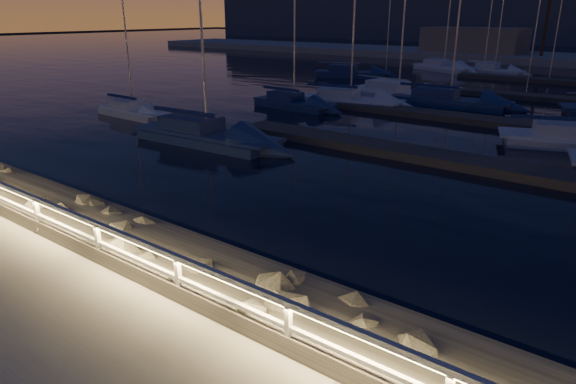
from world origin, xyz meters
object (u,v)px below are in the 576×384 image
(sailboat_g, at_px, (447,100))
(sailboat_i, at_px, (350,73))
(sailboat_b, at_px, (204,134))
(sailboat_m, at_px, (493,70))
(sailboat_e, at_px, (292,102))
(sailboat_f, at_px, (348,99))
(guard_rail, at_px, (146,253))
(sailboat_a, at_px, (132,110))
(sailboat_n, at_px, (442,67))
(sailboat_j, at_px, (396,92))

(sailboat_g, bearing_deg, sailboat_i, 138.01)
(sailboat_b, xyz_separation_m, sailboat_m, (1.79, 43.04, -0.05))
(sailboat_b, bearing_deg, sailboat_m, 84.37)
(sailboat_e, distance_m, sailboat_m, 32.11)
(sailboat_b, relative_size, sailboat_f, 1.10)
(guard_rail, xyz_separation_m, sailboat_f, (-10.95, 26.66, -0.93))
(sailboat_a, bearing_deg, sailboat_f, 55.12)
(sailboat_a, bearing_deg, sailboat_e, 55.36)
(sailboat_b, height_order, sailboat_i, sailboat_b)
(sailboat_f, distance_m, sailboat_n, 27.97)
(sailboat_e, distance_m, sailboat_j, 9.63)
(sailboat_b, xyz_separation_m, sailboat_i, (-9.27, 30.16, -0.00))
(sailboat_e, relative_size, sailboat_j, 0.77)
(guard_rail, bearing_deg, sailboat_e, 120.24)
(sailboat_e, relative_size, sailboat_f, 0.85)
(sailboat_g, distance_m, sailboat_n, 25.39)
(guard_rail, xyz_separation_m, sailboat_e, (-13.53, 23.22, -0.96))
(sailboat_n, bearing_deg, sailboat_g, -43.82)
(guard_rail, bearing_deg, sailboat_g, 99.24)
(sailboat_n, bearing_deg, sailboat_a, -73.94)
(sailboat_e, relative_size, sailboat_g, 0.78)
(guard_rail, bearing_deg, sailboat_m, 99.37)
(sailboat_g, height_order, sailboat_n, sailboat_g)
(sailboat_m, bearing_deg, sailboat_g, -73.51)
(sailboat_e, height_order, sailboat_n, sailboat_n)
(sailboat_g, xyz_separation_m, sailboat_j, (-4.67, 1.13, 0.03))
(sailboat_b, height_order, sailboat_n, sailboat_b)
(sailboat_a, bearing_deg, sailboat_j, 61.18)
(sailboat_g, xyz_separation_m, sailboat_i, (-15.10, 11.22, 0.02))
(guard_rail, distance_m, sailboat_i, 46.71)
(sailboat_f, bearing_deg, sailboat_m, 75.99)
(sailboat_e, bearing_deg, sailboat_g, 46.08)
(sailboat_f, relative_size, sailboat_i, 0.99)
(sailboat_a, relative_size, sailboat_i, 0.78)
(guard_rail, xyz_separation_m, sailboat_m, (-9.08, 55.02, -0.96))
(sailboat_e, bearing_deg, sailboat_f, 57.01)
(sailboat_m, bearing_deg, sailboat_i, -123.69)
(sailboat_a, distance_m, sailboat_g, 22.51)
(sailboat_b, distance_m, sailboat_i, 31.55)
(sailboat_a, height_order, sailboat_g, sailboat_g)
(sailboat_j, relative_size, sailboat_m, 1.32)
(sailboat_e, bearing_deg, sailboat_m, 85.96)
(sailboat_n, bearing_deg, guard_rail, -51.18)
(guard_rail, height_order, sailboat_i, sailboat_i)
(sailboat_j, xyz_separation_m, sailboat_n, (-5.07, 22.31, -0.01))
(sailboat_e, xyz_separation_m, sailboat_g, (8.51, 7.70, 0.03))
(sailboat_f, bearing_deg, sailboat_e, -137.16)
(sailboat_a, xyz_separation_m, sailboat_j, (10.40, 17.85, 0.07))
(sailboat_g, bearing_deg, guard_rail, -86.14)
(sailboat_e, relative_size, sailboat_m, 1.01)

